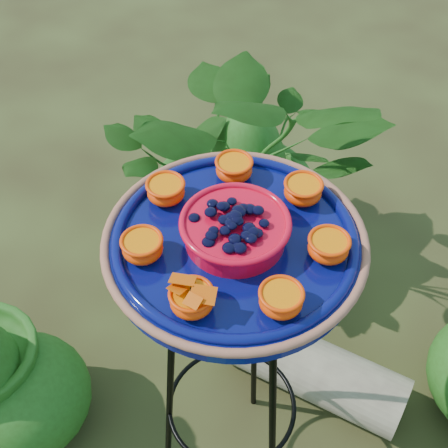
% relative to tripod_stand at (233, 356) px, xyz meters
% --- Properties ---
extents(tripod_stand, '(0.44, 0.44, 0.96)m').
position_rel_tripod_stand_xyz_m(tripod_stand, '(0.00, 0.00, 0.00)').
color(tripod_stand, black).
rests_on(tripod_stand, ground).
extents(feeder_dish, '(0.62, 0.62, 0.11)m').
position_rel_tripod_stand_xyz_m(feeder_dish, '(0.00, -0.00, 0.42)').
color(feeder_dish, '#070D59').
rests_on(feeder_dish, tripod_stand).
extents(driftwood_log, '(0.63, 0.33, 0.20)m').
position_rel_tripod_stand_xyz_m(driftwood_log, '(0.04, 0.36, -0.48)').
color(driftwood_log, tan).
rests_on(driftwood_log, ground).
extents(shrub_back_left, '(1.14, 1.11, 0.96)m').
position_rel_tripod_stand_xyz_m(shrub_back_left, '(-0.50, 0.64, -0.11)').
color(shrub_back_left, '#224B14').
rests_on(shrub_back_left, ground).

